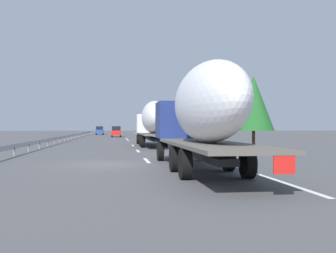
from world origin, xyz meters
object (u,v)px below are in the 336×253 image
object	(u,v)px
truck_trailing	(201,111)
car_red_compact	(116,132)
road_sign	(163,123)
truck_lead	(153,121)
car_blue_sedan	(100,131)

from	to	relation	value
truck_trailing	car_red_compact	bearing A→B (deg)	3.40
road_sign	truck_trailing	bearing A→B (deg)	175.53
car_red_compact	truck_lead	bearing A→B (deg)	-174.51
truck_trailing	car_blue_sedan	xyz separation A→B (m)	(77.30, 7.07, -1.47)
car_blue_sedan	road_sign	bearing A→B (deg)	-164.89
car_blue_sedan	truck_trailing	bearing A→B (deg)	-174.77
car_red_compact	road_sign	bearing A→B (deg)	-158.67
car_red_compact	truck_trailing	bearing A→B (deg)	-176.60
car_blue_sedan	car_red_compact	size ratio (longest dim) A/B	0.96
car_red_compact	road_sign	xyz separation A→B (m)	(-16.48, -6.44, 1.36)
car_red_compact	road_sign	distance (m)	17.75
truck_lead	car_red_compact	bearing A→B (deg)	5.49
truck_lead	road_sign	bearing A→B (deg)	-9.63
truck_lead	truck_trailing	xyz separation A→B (m)	(-21.35, 0.00, 0.04)
truck_trailing	car_red_compact	size ratio (longest dim) A/B	3.43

